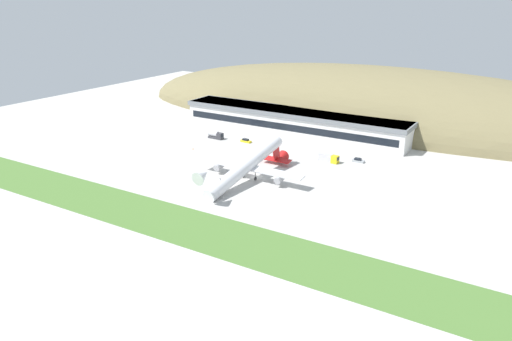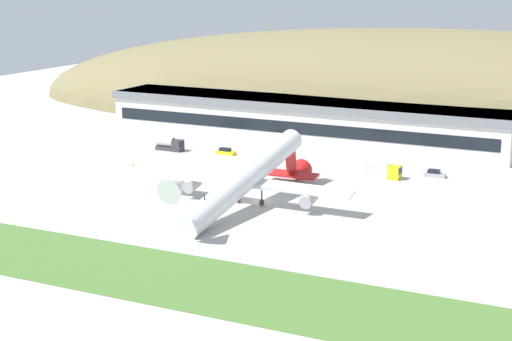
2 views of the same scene
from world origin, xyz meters
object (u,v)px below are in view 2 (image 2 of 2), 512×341
object	(u,v)px
fuel_truck	(169,144)
traffic_cone_1	(337,195)
box_truck	(383,171)
traffic_cone_0	(133,164)
service_car_1	(435,174)
cargo_airplane	(247,179)
service_car_0	(226,152)
terminal_building	(305,118)

from	to	relation	value
fuel_truck	traffic_cone_1	xyz separation A→B (m)	(49.36, -21.11, -1.21)
fuel_truck	box_truck	xyz separation A→B (m)	(52.45, -3.53, -0.08)
box_truck	traffic_cone_1	xyz separation A→B (m)	(-3.09, -17.57, -1.13)
traffic_cone_0	service_car_1	bearing A→B (deg)	17.21
cargo_airplane	fuel_truck	size ratio (longest dim) A/B	7.64
cargo_airplane	service_car_0	size ratio (longest dim) A/B	10.96
service_car_0	box_truck	distance (m)	39.19
cargo_airplane	traffic_cone_1	bearing A→B (deg)	48.50
cargo_airplane	fuel_truck	world-z (taller)	cargo_airplane
box_truck	traffic_cone_1	world-z (taller)	box_truck
cargo_airplane	box_truck	distance (m)	34.37
traffic_cone_0	traffic_cone_1	world-z (taller)	same
terminal_building	service_car_0	distance (m)	24.62
cargo_airplane	traffic_cone_1	xyz separation A→B (m)	(11.72, 13.25, -4.58)
cargo_airplane	service_car_0	xyz separation A→B (m)	(-23.98, 36.36, -4.27)
service_car_1	box_truck	distance (m)	10.63
box_truck	traffic_cone_1	distance (m)	17.88
box_truck	terminal_building	bearing A→B (deg)	136.40
service_car_1	traffic_cone_0	distance (m)	63.06
fuel_truck	traffic_cone_0	world-z (taller)	fuel_truck
service_car_1	box_truck	world-z (taller)	box_truck
service_car_1	traffic_cone_0	xyz separation A→B (m)	(-60.24, -18.66, -0.33)
terminal_building	cargo_airplane	distance (m)	59.96
service_car_1	traffic_cone_0	size ratio (longest dim) A/B	7.52
service_car_0	traffic_cone_0	world-z (taller)	service_car_0
terminal_building	box_truck	xyz separation A→B (m)	(28.85, -27.47, -4.33)
box_truck	traffic_cone_1	bearing A→B (deg)	-99.98
fuel_truck	traffic_cone_0	size ratio (longest dim) A/B	11.54
box_truck	traffic_cone_0	xyz separation A→B (m)	(-51.05, -13.38, -1.13)
service_car_0	fuel_truck	world-z (taller)	fuel_truck
cargo_airplane	fuel_truck	xyz separation A→B (m)	(-37.64, 34.35, -3.37)
traffic_cone_1	service_car_1	bearing A→B (deg)	61.76
fuel_truck	cargo_airplane	bearing A→B (deg)	-42.38
service_car_0	fuel_truck	distance (m)	13.84
cargo_airplane	service_car_1	bearing A→B (deg)	56.39
fuel_truck	traffic_cone_0	bearing A→B (deg)	-85.27
cargo_airplane	traffic_cone_1	distance (m)	18.27
terminal_building	traffic_cone_1	bearing A→B (deg)	-60.24
traffic_cone_0	service_car_0	bearing A→B (deg)	57.04
service_car_1	service_car_0	bearing A→B (deg)	179.69
service_car_0	traffic_cone_0	size ratio (longest dim) A/B	8.04
fuel_truck	traffic_cone_1	bearing A→B (deg)	-23.15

